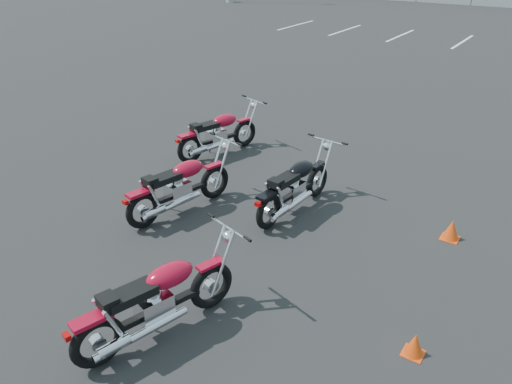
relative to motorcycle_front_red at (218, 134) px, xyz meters
The scene contains 8 objects.
ground 3.60m from the motorcycle_front_red, 50.82° to the right, with size 120.00×120.00×0.00m, color black.
motorcycle_front_red is the anchor object (origin of this frame).
motorcycle_second_black 3.04m from the motorcycle_front_red, 26.33° to the right, with size 0.85×2.20×1.08m.
motorcycle_third_red 2.71m from the motorcycle_front_red, 66.71° to the right, with size 0.97×2.27×1.12m.
motorcycle_rear_red 5.75m from the motorcycle_front_red, 59.76° to the right, with size 1.11×2.29×1.13m.
training_cone_near 5.37m from the motorcycle_front_red, ahead, with size 0.28×0.28×0.34m.
training_cone_far 6.67m from the motorcycle_front_red, 32.46° to the right, with size 0.25×0.25×0.29m.
parking_line_stripes 17.24m from the motorcycle_front_red, 90.82° to the left, with size 15.12×4.00×0.01m.
Camera 1 is at (4.24, -5.48, 4.38)m, focal length 35.00 mm.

